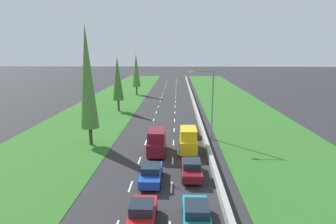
# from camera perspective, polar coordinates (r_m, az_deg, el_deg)

# --- Properties ---
(ground_plane) EXTENTS (300.00, 300.00, 0.00)m
(ground_plane) POSITION_cam_1_polar(r_m,az_deg,el_deg) (62.61, -0.14, 1.62)
(ground_plane) COLOR #28282B
(ground_plane) RESTS_ON ground
(grass_verge_left) EXTENTS (14.00, 140.00, 0.04)m
(grass_verge_left) POSITION_cam_1_polar(r_m,az_deg,el_deg) (64.31, -11.48, 1.68)
(grass_verge_left) COLOR #2D6623
(grass_verge_left) RESTS_ON ground
(grass_verge_right) EXTENTS (14.00, 140.00, 0.04)m
(grass_verge_right) POSITION_cam_1_polar(r_m,az_deg,el_deg) (63.74, 12.87, 1.52)
(grass_verge_right) COLOR #2D6623
(grass_verge_right) RESTS_ON ground
(median_barrier) EXTENTS (0.44, 120.00, 0.85)m
(median_barrier) POSITION_cam_1_polar(r_m,az_deg,el_deg) (62.60, 5.08, 1.97)
(median_barrier) COLOR #9E9B93
(median_barrier) RESTS_ON ground
(lane_markings) EXTENTS (3.64, 116.00, 0.01)m
(lane_markings) POSITION_cam_1_polar(r_m,az_deg,el_deg) (62.61, -0.14, 1.63)
(lane_markings) COLOR white
(lane_markings) RESTS_ON ground
(teal_sedan_right_lane) EXTENTS (1.82, 4.50, 1.64)m
(teal_sedan_right_lane) POSITION_cam_1_polar(r_m,az_deg,el_deg) (20.07, 5.65, -19.66)
(teal_sedan_right_lane) COLOR teal
(teal_sedan_right_lane) RESTS_ON ground
(maroon_sedan_right_lane) EXTENTS (1.82, 4.50, 1.64)m
(maroon_sedan_right_lane) POSITION_cam_1_polar(r_m,az_deg,el_deg) (26.84, 4.69, -11.09)
(maroon_sedan_right_lane) COLOR maroon
(maroon_sedan_right_lane) RESTS_ON ground
(red_hatchback_centre_lane) EXTENTS (1.74, 3.90, 1.72)m
(red_hatchback_centre_lane) POSITION_cam_1_polar(r_m,az_deg,el_deg) (20.19, -5.07, -19.35)
(red_hatchback_centre_lane) COLOR red
(red_hatchback_centre_lane) RESTS_ON ground
(yellow_van_right_lane) EXTENTS (1.96, 4.90, 2.82)m
(yellow_van_right_lane) POSITION_cam_1_polar(r_m,az_deg,el_deg) (32.98, 4.02, -5.52)
(yellow_van_right_lane) COLOR yellow
(yellow_van_right_lane) RESTS_ON ground
(blue_sedan_centre_lane) EXTENTS (1.82, 4.50, 1.64)m
(blue_sedan_centre_lane) POSITION_cam_1_polar(r_m,az_deg,el_deg) (25.82, -3.35, -12.04)
(blue_sedan_centre_lane) COLOR #1E47B7
(blue_sedan_centre_lane) RESTS_ON ground
(maroon_van_centre_lane) EXTENTS (1.96, 4.90, 2.82)m
(maroon_van_centre_lane) POSITION_cam_1_polar(r_m,az_deg,el_deg) (32.21, -2.21, -5.94)
(maroon_van_centre_lane) COLOR maroon
(maroon_van_centre_lane) RESTS_ON ground
(black_hatchback_right_lane) EXTENTS (1.74, 3.90, 1.72)m
(black_hatchback_right_lane) POSITION_cam_1_polar(r_m,az_deg,el_deg) (39.51, 3.85, -3.39)
(black_hatchback_right_lane) COLOR black
(black_hatchback_right_lane) RESTS_ON ground
(poplar_tree_second) EXTENTS (2.16, 2.16, 14.43)m
(poplar_tree_second) POSITION_cam_1_polar(r_m,az_deg,el_deg) (35.25, -15.66, 6.61)
(poplar_tree_second) COLOR #4C3823
(poplar_tree_second) RESTS_ON ground
(poplar_tree_third) EXTENTS (2.06, 2.06, 10.34)m
(poplar_tree_third) POSITION_cam_1_polar(r_m,az_deg,el_deg) (54.82, -9.94, 6.52)
(poplar_tree_third) COLOR #4C3823
(poplar_tree_third) RESTS_ON ground
(poplar_tree_fourth) EXTENTS (2.07, 2.07, 10.70)m
(poplar_tree_fourth) POSITION_cam_1_polar(r_m,az_deg,el_deg) (75.12, -6.31, 8.21)
(poplar_tree_fourth) COLOR #4C3823
(poplar_tree_fourth) RESTS_ON ground
(street_light_mast) EXTENTS (3.20, 0.28, 9.00)m
(street_light_mast) POSITION_cam_1_polar(r_m,az_deg,el_deg) (37.00, 8.27, 2.42)
(street_light_mast) COLOR gray
(street_light_mast) RESTS_ON ground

